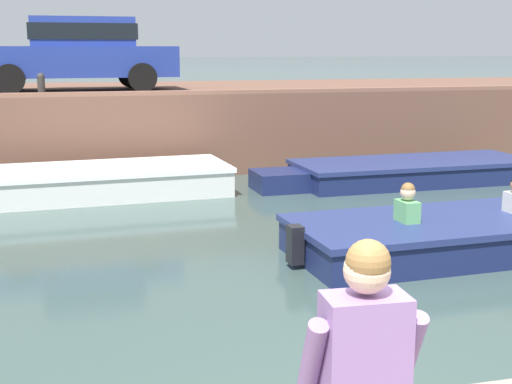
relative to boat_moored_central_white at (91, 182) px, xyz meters
name	(u,v)px	position (x,y,z in m)	size (l,w,h in m)	color
ground_plane	(202,254)	(1.21, -3.99, -0.26)	(400.00, 400.00, 0.00)	#384C47
far_quay_wall	(136,123)	(1.21, 4.45, 0.56)	(60.00, 6.00, 1.64)	brown
far_wall_coping	(149,93)	(1.21, 1.57, 1.42)	(60.00, 0.24, 0.08)	brown
boat_moored_central_white	(91,182)	(0.00, 0.00, 0.00)	(5.23, 2.04, 0.51)	white
boat_moored_east_navy	(403,172)	(5.83, -0.22, -0.04)	(5.52, 1.86, 0.43)	navy
motorboat_passing	(483,232)	(4.72, -4.72, -0.02)	(5.63, 1.98, 0.94)	navy
car_left_inner_blue	(77,51)	(-0.07, 3.49, 2.23)	(4.30, 2.10, 1.54)	#233893
mooring_bollard_mid	(41,84)	(-0.79, 1.70, 1.62)	(0.15, 0.15, 0.45)	#2D2B28
person_seated_left	(360,368)	(0.84, -9.82, 0.91)	(0.54, 0.54, 0.96)	#282833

